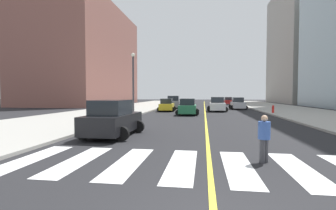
{
  "coord_description": "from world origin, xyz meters",
  "views": [
    {
      "loc": [
        -0.21,
        -3.96,
        2.3
      ],
      "look_at": [
        -4.48,
        25.61,
        1.02
      ],
      "focal_mm": 26.31,
      "sensor_mm": 36.0,
      "label": 1
    }
  ],
  "objects_px": {
    "car_gray_fourth": "(174,102)",
    "car_green_second": "(188,107)",
    "car_red_third": "(228,101)",
    "car_silver_seventh": "(238,104)",
    "car_white_fifth": "(217,105)",
    "street_lamp": "(133,77)",
    "car_black_sixth": "(113,119)",
    "fire_hydrant": "(273,109)",
    "car_yellow_nearest": "(167,105)",
    "pedestrian_crossing": "(264,137)"
  },
  "relations": [
    {
      "from": "car_yellow_nearest",
      "to": "car_red_third",
      "type": "height_order",
      "value": "car_yellow_nearest"
    },
    {
      "from": "street_lamp",
      "to": "car_green_second",
      "type": "bearing_deg",
      "value": 5.76
    },
    {
      "from": "car_yellow_nearest",
      "to": "car_white_fifth",
      "type": "height_order",
      "value": "car_white_fifth"
    },
    {
      "from": "pedestrian_crossing",
      "to": "car_white_fifth",
      "type": "bearing_deg",
      "value": -130.27
    },
    {
      "from": "car_red_third",
      "to": "fire_hydrant",
      "type": "height_order",
      "value": "car_red_third"
    },
    {
      "from": "car_white_fifth",
      "to": "car_silver_seventh",
      "type": "xyz_separation_m",
      "value": [
        3.45,
        5.39,
        -0.05
      ]
    },
    {
      "from": "car_black_sixth",
      "to": "fire_hydrant",
      "type": "bearing_deg",
      "value": 54.48
    },
    {
      "from": "car_green_second",
      "to": "car_black_sixth",
      "type": "bearing_deg",
      "value": -103.29
    },
    {
      "from": "car_red_third",
      "to": "street_lamp",
      "type": "distance_m",
      "value": 32.93
    },
    {
      "from": "car_gray_fourth",
      "to": "car_silver_seventh",
      "type": "bearing_deg",
      "value": -10.26
    },
    {
      "from": "car_gray_fourth",
      "to": "car_silver_seventh",
      "type": "height_order",
      "value": "car_gray_fourth"
    },
    {
      "from": "pedestrian_crossing",
      "to": "fire_hydrant",
      "type": "bearing_deg",
      "value": -146.32
    },
    {
      "from": "car_gray_fourth",
      "to": "fire_hydrant",
      "type": "relative_size",
      "value": 5.32
    },
    {
      "from": "car_green_second",
      "to": "car_red_third",
      "type": "xyz_separation_m",
      "value": [
        7.26,
        29.27,
        -0.06
      ]
    },
    {
      "from": "car_red_third",
      "to": "car_black_sixth",
      "type": "xyz_separation_m",
      "value": [
        -10.47,
        -44.0,
        0.14
      ]
    },
    {
      "from": "car_green_second",
      "to": "car_silver_seventh",
      "type": "height_order",
      "value": "same"
    },
    {
      "from": "car_black_sixth",
      "to": "pedestrian_crossing",
      "type": "relative_size",
      "value": 2.82
    },
    {
      "from": "car_green_second",
      "to": "car_silver_seventh",
      "type": "xyz_separation_m",
      "value": [
        7.06,
        11.72,
        -0.0
      ]
    },
    {
      "from": "car_black_sixth",
      "to": "car_white_fifth",
      "type": "bearing_deg",
      "value": 73.56
    },
    {
      "from": "car_silver_seventh",
      "to": "fire_hydrant",
      "type": "height_order",
      "value": "car_silver_seventh"
    },
    {
      "from": "fire_hydrant",
      "to": "car_black_sixth",
      "type": "bearing_deg",
      "value": -127.02
    },
    {
      "from": "car_yellow_nearest",
      "to": "car_green_second",
      "type": "relative_size",
      "value": 0.96
    },
    {
      "from": "fire_hydrant",
      "to": "street_lamp",
      "type": "distance_m",
      "value": 16.71
    },
    {
      "from": "pedestrian_crossing",
      "to": "street_lamp",
      "type": "distance_m",
      "value": 21.22
    },
    {
      "from": "car_yellow_nearest",
      "to": "street_lamp",
      "type": "distance_m",
      "value": 7.62
    },
    {
      "from": "car_yellow_nearest",
      "to": "street_lamp",
      "type": "height_order",
      "value": "street_lamp"
    },
    {
      "from": "car_black_sixth",
      "to": "street_lamp",
      "type": "distance_m",
      "value": 14.78
    },
    {
      "from": "car_white_fifth",
      "to": "car_silver_seventh",
      "type": "bearing_deg",
      "value": -121.77
    },
    {
      "from": "car_yellow_nearest",
      "to": "street_lamp",
      "type": "xyz_separation_m",
      "value": [
        -2.92,
        -6.16,
        3.41
      ]
    },
    {
      "from": "car_black_sixth",
      "to": "street_lamp",
      "type": "relative_size",
      "value": 0.66
    },
    {
      "from": "car_black_sixth",
      "to": "car_gray_fourth",
      "type": "bearing_deg",
      "value": 91.45
    },
    {
      "from": "car_gray_fourth",
      "to": "car_green_second",
      "type": "bearing_deg",
      "value": -78.75
    },
    {
      "from": "car_black_sixth",
      "to": "fire_hydrant",
      "type": "xyz_separation_m",
      "value": [
        13.06,
        17.32,
        -0.36
      ]
    },
    {
      "from": "car_white_fifth",
      "to": "pedestrian_crossing",
      "type": "relative_size",
      "value": 2.73
    },
    {
      "from": "car_green_second",
      "to": "pedestrian_crossing",
      "type": "relative_size",
      "value": 2.59
    },
    {
      "from": "street_lamp",
      "to": "car_yellow_nearest",
      "type": "bearing_deg",
      "value": 64.66
    },
    {
      "from": "car_red_third",
      "to": "car_silver_seventh",
      "type": "relative_size",
      "value": 0.94
    },
    {
      "from": "car_gray_fourth",
      "to": "car_silver_seventh",
      "type": "relative_size",
      "value": 1.15
    },
    {
      "from": "car_white_fifth",
      "to": "car_red_third",
      "type": "bearing_deg",
      "value": -98.21
    },
    {
      "from": "car_green_second",
      "to": "pedestrian_crossing",
      "type": "distance_m",
      "value": 19.45
    },
    {
      "from": "car_red_third",
      "to": "car_gray_fourth",
      "type": "bearing_deg",
      "value": 54.92
    },
    {
      "from": "car_silver_seventh",
      "to": "car_red_third",
      "type": "bearing_deg",
      "value": -90.62
    },
    {
      "from": "pedestrian_crossing",
      "to": "fire_hydrant",
      "type": "height_order",
      "value": "pedestrian_crossing"
    },
    {
      "from": "car_gray_fourth",
      "to": "car_black_sixth",
      "type": "bearing_deg",
      "value": -92.41
    },
    {
      "from": "car_red_third",
      "to": "car_silver_seventh",
      "type": "xyz_separation_m",
      "value": [
        -0.21,
        -17.56,
        0.06
      ]
    },
    {
      "from": "car_yellow_nearest",
      "to": "car_black_sixth",
      "type": "bearing_deg",
      "value": -92.53
    },
    {
      "from": "car_red_third",
      "to": "car_white_fifth",
      "type": "bearing_deg",
      "value": 78.78
    },
    {
      "from": "car_red_third",
      "to": "car_gray_fourth",
      "type": "distance_m",
      "value": 19.22
    },
    {
      "from": "car_yellow_nearest",
      "to": "car_red_third",
      "type": "bearing_deg",
      "value": 63.64
    },
    {
      "from": "car_black_sixth",
      "to": "fire_hydrant",
      "type": "height_order",
      "value": "car_black_sixth"
    }
  ]
}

